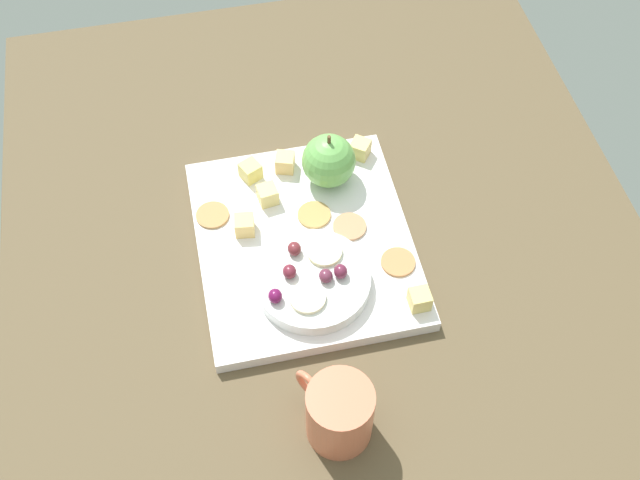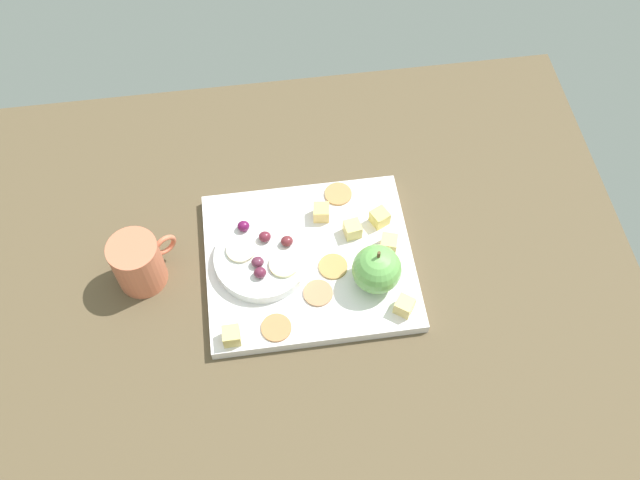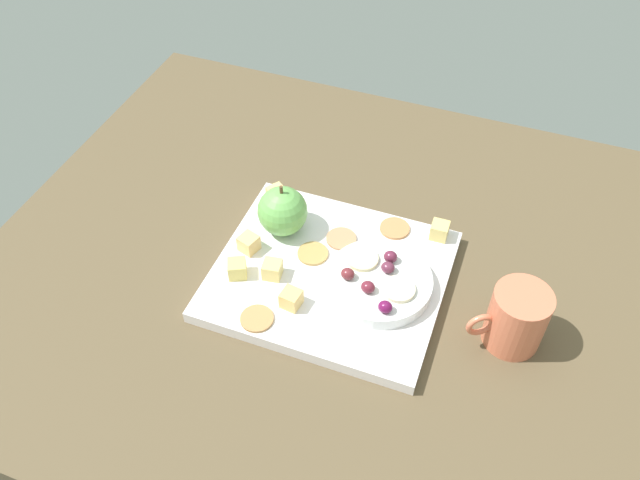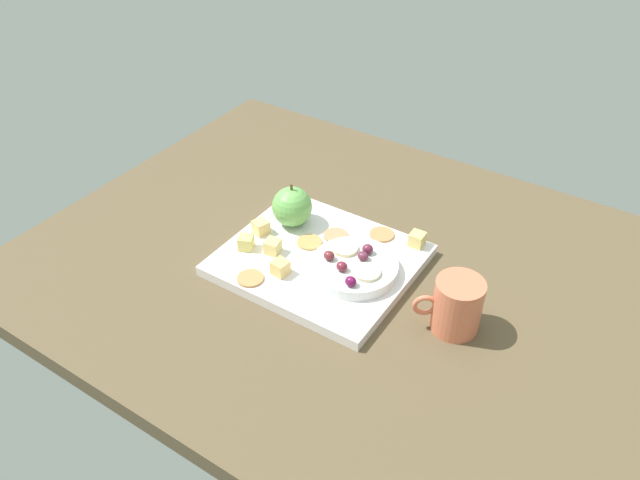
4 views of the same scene
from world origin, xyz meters
The scene contains 23 objects.
table centered at (0.00, 0.00, 1.80)cm, with size 111.99×88.44×3.59cm, color brown.
platter centered at (3.26, 3.19, 4.57)cm, with size 32.88×28.68×1.96cm, color white.
serving_dish centered at (-4.18, 3.57, 6.56)cm, with size 15.09×15.09×2.02cm, color white.
apple_whole centered at (12.93, -2.33, 9.35)cm, with size 7.60×7.60×7.60cm, color #6BB255.
apple_stem centered at (12.93, -2.33, 13.75)cm, with size 0.50×0.50×1.20cm, color brown.
cheese_cube_0 centered at (-9.88, -9.13, 6.84)cm, with size 2.58×2.58×2.58cm, color #E5CD73.
cheese_cube_1 centered at (16.37, -7.79, 6.84)cm, with size 2.58×2.58×2.58cm, color #EECF78.
cheese_cube_2 centered at (10.78, 6.85, 6.84)cm, with size 2.58×2.58×2.58cm, color #E3CA75.
cheese_cube_3 centered at (16.08, 3.39, 6.84)cm, with size 2.58×2.58×2.58cm, color #F2C376.
cheese_cube_4 centered at (6.24, 10.80, 6.84)cm, with size 2.58×2.58×2.58cm, color #F0C26C.
cheese_cube_5 centered at (15.54, 8.49, 6.84)cm, with size 2.58×2.58×2.58cm, color #E8D36C.
cracker_0 centered at (3.80, -3.28, 5.75)cm, with size 4.60×4.60×0.40cm, color tan.
cracker_1 centered at (9.67, 14.83, 5.75)cm, with size 4.60×4.60×0.40cm, color tan.
cracker_2 centered at (-3.20, -8.23, 5.75)cm, with size 4.60×4.60×0.40cm, color #BC804E.
cracker_3 centered at (6.78, 1.05, 5.75)cm, with size 4.60×4.60×0.40cm, color tan.
grape_0 centered at (-4.91, 1.98, 8.36)cm, with size 1.96×1.76×1.58cm, color #61283E.
grape_1 centered at (-4.70, -0.44, 8.46)cm, with size 1.96×1.76×1.78cm, color maroon.
grape_2 centered at (-3.36, 6.37, 8.41)cm, with size 1.96×1.76×1.68cm, color maroon.
grape_3 centered at (-6.54, 8.80, 8.43)cm, with size 1.96×1.76×1.73cm, color #631244.
grape_4 centered at (-0.02, 5.09, 8.40)cm, with size 1.96×1.76×1.66cm, color maroon.
apple_slice_0 centered at (-7.31, 4.81, 7.87)cm, with size 4.62×4.62×0.60cm, color beige.
apple_slice_1 centered at (-0.92, 1.26, 7.87)cm, with size 4.62×4.62×0.60cm, color #F4E7AA.
cup centered at (-23.17, 4.41, 8.22)cm, with size 10.05×8.03×9.26cm.
Camera 3 is at (-16.69, 60.79, 77.58)cm, focal length 36.40 mm.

